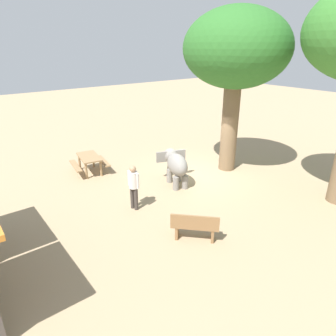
{
  "coord_description": "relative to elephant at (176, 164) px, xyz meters",
  "views": [
    {
      "loc": [
        -8.84,
        8.41,
        5.37
      ],
      "look_at": [
        -0.15,
        1.64,
        0.8
      ],
      "focal_mm": 32.07,
      "sensor_mm": 36.0,
      "label": 1
    }
  ],
  "objects": [
    {
      "name": "ground_plane",
      "position": [
        0.11,
        -1.22,
        -0.84
      ],
      "size": [
        60.0,
        60.0,
        0.0
      ],
      "primitive_type": "plane",
      "color": "tan"
    },
    {
      "name": "person_handler",
      "position": [
        -0.74,
        2.46,
        0.1
      ],
      "size": [
        0.5,
        0.32,
        1.62
      ],
      "rotation": [
        0.0,
        0.0,
        -1.34
      ],
      "color": "#3F3833",
      "rests_on": "ground_plane"
    },
    {
      "name": "shade_tree_secondary",
      "position": [
        -0.22,
        -2.88,
        4.25
      ],
      "size": [
        4.48,
        4.11,
        6.79
      ],
      "color": "brown",
      "rests_on": "ground_plane"
    },
    {
      "name": "picnic_table_near",
      "position": [
        3.22,
        2.31,
        -0.26
      ],
      "size": [
        1.72,
        1.7,
        0.78
      ],
      "rotation": [
        0.0,
        0.0,
        2.98
      ],
      "color": "#9E7A51",
      "rests_on": "ground_plane"
    },
    {
      "name": "wooden_bench",
      "position": [
        -3.37,
        2.03,
        -0.37
      ],
      "size": [
        1.29,
        1.26,
        0.88
      ],
      "rotation": [
        0.0,
        0.0,
        3.9
      ],
      "color": "olive",
      "rests_on": "ground_plane"
    },
    {
      "name": "elephant",
      "position": [
        0.0,
        0.0,
        0.0
      ],
      "size": [
        1.9,
        1.44,
        1.32
      ],
      "rotation": [
        0.0,
        0.0,
        5.94
      ],
      "color": "gray",
      "rests_on": "ground_plane"
    }
  ]
}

